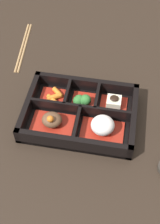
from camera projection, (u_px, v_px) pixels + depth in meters
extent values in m
plane|color=black|center=(80.00, 118.00, 0.83)|extent=(3.00, 3.00, 0.00)
cube|color=black|center=(80.00, 117.00, 0.83)|extent=(0.29, 0.21, 0.01)
cube|color=black|center=(86.00, 85.00, 0.88)|extent=(0.29, 0.01, 0.05)
cube|color=black|center=(73.00, 144.00, 0.76)|extent=(0.29, 0.01, 0.05)
cube|color=black|center=(133.00, 120.00, 0.80)|extent=(0.01, 0.21, 0.05)
cube|color=black|center=(29.00, 105.00, 0.83)|extent=(0.01, 0.21, 0.05)
cube|color=black|center=(80.00, 111.00, 0.82)|extent=(0.26, 0.01, 0.05)
cube|color=black|center=(97.00, 100.00, 0.84)|extent=(0.01, 0.09, 0.05)
cube|color=black|center=(67.00, 96.00, 0.85)|extent=(0.01, 0.09, 0.05)
cube|color=black|center=(77.00, 126.00, 0.79)|extent=(0.01, 0.10, 0.05)
cube|color=maroon|center=(102.00, 131.00, 0.79)|extent=(0.11, 0.08, 0.01)
ellipsoid|color=silver|center=(103.00, 125.00, 0.77)|extent=(0.06, 0.06, 0.05)
cube|color=maroon|center=(53.00, 124.00, 0.81)|extent=(0.11, 0.08, 0.01)
ellipsoid|color=brown|center=(52.00, 120.00, 0.79)|extent=(0.05, 0.05, 0.03)
sphere|color=#D1661E|center=(50.00, 119.00, 0.77)|extent=(0.02, 0.02, 0.02)
cube|color=maroon|center=(113.00, 106.00, 0.84)|extent=(0.07, 0.07, 0.01)
cube|color=beige|center=(114.00, 102.00, 0.83)|extent=(0.04, 0.04, 0.02)
ellipsoid|color=black|center=(114.00, 98.00, 0.82)|extent=(0.02, 0.02, 0.01)
cube|color=maroon|center=(82.00, 101.00, 0.85)|extent=(0.06, 0.07, 0.01)
sphere|color=#2D6B2D|center=(79.00, 100.00, 0.84)|extent=(0.03, 0.03, 0.03)
sphere|color=#2D6B2D|center=(78.00, 101.00, 0.83)|extent=(0.03, 0.03, 0.03)
sphere|color=#2D6B2D|center=(86.00, 100.00, 0.83)|extent=(0.03, 0.03, 0.03)
sphere|color=#2D6B2D|center=(83.00, 101.00, 0.83)|extent=(0.03, 0.03, 0.03)
cube|color=maroon|center=(52.00, 97.00, 0.86)|extent=(0.07, 0.07, 0.01)
cylinder|color=orange|center=(54.00, 97.00, 0.85)|extent=(0.04, 0.03, 0.02)
cylinder|color=orange|center=(58.00, 92.00, 0.86)|extent=(0.04, 0.03, 0.01)
cylinder|color=orange|center=(52.00, 99.00, 0.85)|extent=(0.03, 0.03, 0.01)
cylinder|color=#A87F51|center=(25.00, 46.00, 1.01)|extent=(0.03, 0.24, 0.01)
cylinder|color=#A87F51|center=(22.00, 46.00, 1.01)|extent=(0.03, 0.24, 0.01)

